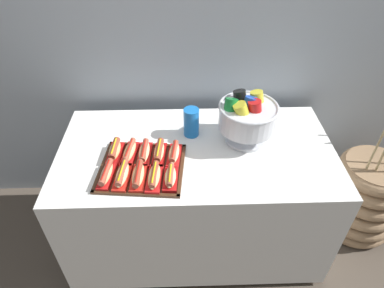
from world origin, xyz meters
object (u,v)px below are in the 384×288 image
Objects in this scene: hot_dog_1 at (122,175)px; cup_stack at (191,122)px; serving_tray at (142,168)px; hot_dog_5 at (115,151)px; hot_dog_6 at (130,152)px; hot_dog_0 at (106,174)px; hot_dog_7 at (144,152)px; punch_bowl at (247,116)px; floor_vase at (362,196)px; hot_dog_4 at (170,177)px; hot_dog_3 at (154,177)px; buffet_table at (196,195)px; hot_dog_2 at (138,176)px; hot_dog_9 at (174,153)px; hot_dog_8 at (159,152)px.

hot_dog_1 is 0.48m from cup_stack.
hot_dog_5 reaches higher than serving_tray.
hot_dog_5 is 0.89× the size of hot_dog_6.
hot_dog_1 is at bearing -134.18° from cup_stack.
hot_dog_0 is 0.18m from hot_dog_6.
hot_dog_7 is 0.55m from punch_bowl.
floor_vase reaches higher than cup_stack.
hot_dog_4 is 0.51× the size of punch_bowl.
serving_tray is at bearing -133.15° from cup_stack.
hot_dog_0 is at bearing 174.70° from hot_dog_4.
cup_stack is (0.39, 0.17, 0.04)m from hot_dog_5.
hot_dog_4 is 0.22m from hot_dog_7.
floor_vase is 1.41m from hot_dog_3.
punch_bowl is at bearing 32.44° from hot_dog_3.
hot_dog_0 reaches higher than buffet_table.
serving_tray is at bearing 84.70° from hot_dog_2.
floor_vase is 3.65× the size of punch_bowl.
hot_dog_1 is at bearing 174.70° from hot_dog_2.
hot_dog_9 is at bearing 84.70° from hot_dog_4.
hot_dog_5 is 0.69m from punch_bowl.
hot_dog_7 is (-0.06, 0.17, 0.00)m from hot_dog_3.
serving_tray is at bearing -158.76° from punch_bowl.
floor_vase is 1.55m from hot_dog_1.
hot_dog_2 is 0.63m from punch_bowl.
buffet_table is 8.94× the size of cup_stack.
hot_dog_2 is at bearing 174.70° from hot_dog_4.
hot_dog_1 is 0.22m from hot_dog_8.
punch_bowl is at bearing 28.15° from hot_dog_2.
hot_dog_4 is at bearing -5.30° from hot_dog_1.
hot_dog_8 is at bearing 42.42° from hot_dog_1.
serving_tray is 2.42× the size of hot_dog_7.
floor_vase is 1.48m from hot_dog_2.
hot_dog_3 is 0.40m from cup_stack.
hot_dog_8 is (-1.26, -0.13, 0.53)m from floor_vase.
hot_dog_5 reaches higher than hot_dog_1.
punch_bowl is at bearing 24.65° from hot_dog_1.
hot_dog_7 reaches higher than hot_dog_3.
serving_tray reaches higher than buffet_table.
floor_vase reaches higher than buffet_table.
buffet_table is 7.75× the size of hot_dog_3.
hot_dog_1 is 1.03× the size of hot_dog_7.
floor_vase is 2.56× the size of serving_tray.
hot_dog_8 is (0.24, 0.14, 0.00)m from hot_dog_0.
serving_tray is 2.46× the size of hot_dog_9.
hot_dog_8 is at bearing 109.14° from hot_dog_4.
hot_dog_8 is (0.15, -0.01, 0.00)m from hot_dog_6.
floor_vase is at bearing 8.79° from serving_tray.
hot_dog_4 is at bearing -41.56° from hot_dog_6.
hot_dog_0 is at bearing -140.56° from cup_stack.
buffet_table is 0.44m from hot_dog_8.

